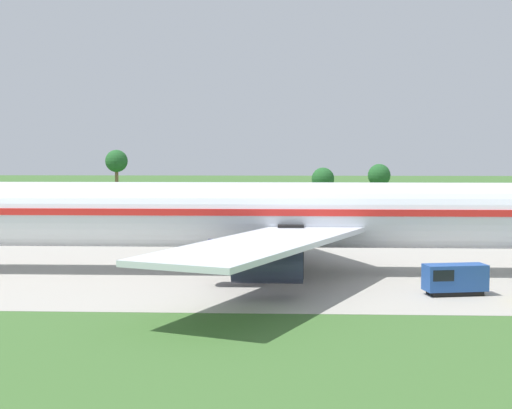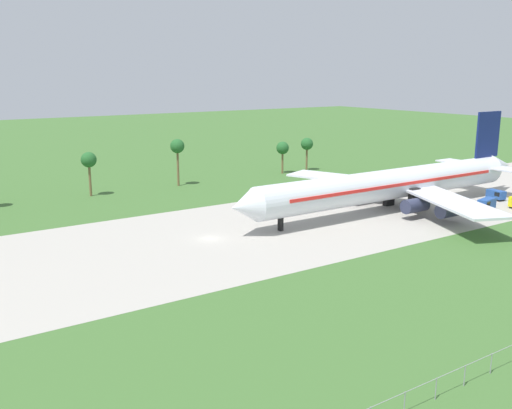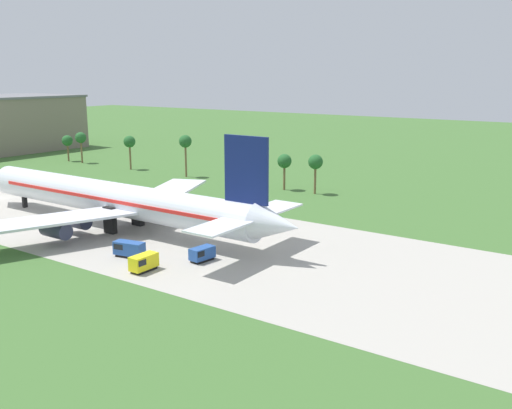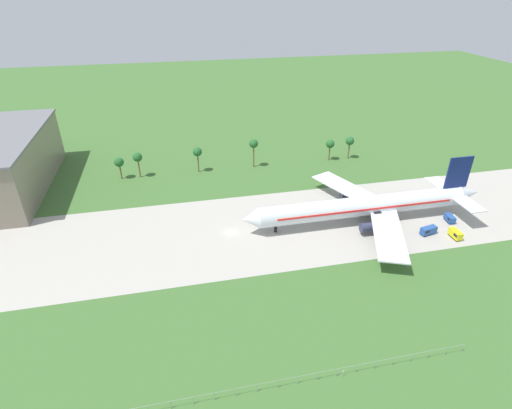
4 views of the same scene
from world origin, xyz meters
The scene contains 7 objects.
ground_plane centered at (0.00, 0.00, 0.00)m, with size 600.00×600.00×0.00m, color #3D662D.
taxiway_strip centered at (0.00, 0.00, 0.01)m, with size 320.00×44.00×0.02m.
jet_airliner centered at (43.55, -2.59, 5.57)m, with size 80.47×57.69×19.47m.
baggage_tug centered at (65.42, -17.51, 1.36)m, with size 2.04×4.47×2.54m.
fuel_truck centered at (58.48, -13.97, 1.37)m, with size 5.34×2.95×2.54m.
catering_van centered at (69.56, -8.95, 1.22)m, with size 2.50×4.30×2.25m.
palm_tree_row centered at (9.40, 46.73, 8.04)m, with size 98.39×3.60×12.00m.
Camera 3 is at (125.28, -74.39, 28.80)m, focal length 40.00 mm.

